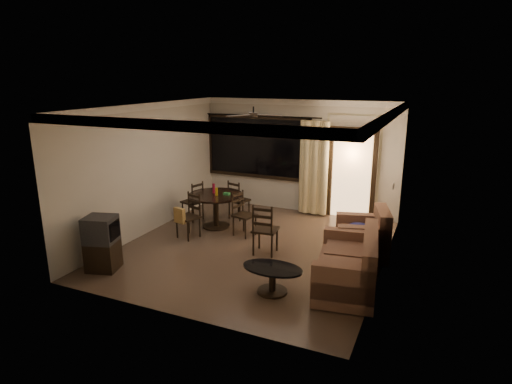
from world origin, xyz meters
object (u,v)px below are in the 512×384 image
at_px(tv_cabinet, 102,243).
at_px(side_chair, 265,239).
at_px(dining_chair_south, 188,224).
at_px(armchair, 365,238).
at_px(dining_table, 216,201).
at_px(dining_chair_north, 239,207).
at_px(dining_chair_west, 193,208).
at_px(sofa, 351,267).
at_px(coffee_table, 272,276).
at_px(dining_chair_east, 244,223).

xyz_separation_m(tv_cabinet, side_chair, (2.36, 1.81, -0.19)).
height_order(dining_chair_south, tv_cabinet, tv_cabinet).
height_order(tv_cabinet, armchair, tv_cabinet).
bearing_deg(dining_chair_south, dining_table, 89.90).
height_order(dining_chair_south, dining_chair_north, same).
bearing_deg(dining_chair_west, side_chair, 78.54).
xyz_separation_m(sofa, side_chair, (-1.80, 0.74, -0.06)).
xyz_separation_m(tv_cabinet, coffee_table, (3.06, 0.43, -0.21)).
bearing_deg(dining_chair_south, side_chair, 11.03).
distance_m(dining_chair_north, coffee_table, 3.75).
relative_size(armchair, coffee_table, 1.17).
bearing_deg(dining_chair_west, dining_chair_east, 89.42).
height_order(dining_table, side_chair, side_chair).
relative_size(dining_chair_south, side_chair, 0.93).
xyz_separation_m(tv_cabinet, sofa, (4.16, 1.07, -0.13)).
distance_m(dining_chair_north, side_chair, 2.22).
relative_size(dining_table, dining_chair_north, 1.30).
height_order(dining_chair_west, sofa, dining_chair_west).
distance_m(sofa, armchair, 1.34).
bearing_deg(dining_chair_south, dining_chair_north, 90.00).
distance_m(armchair, side_chair, 1.89).
relative_size(dining_chair_north, armchair, 0.83).
bearing_deg(dining_chair_north, dining_chair_south, 90.00).
bearing_deg(side_chair, sofa, 152.11).
relative_size(dining_chair_west, dining_chair_north, 1.00).
bearing_deg(coffee_table, armchair, 61.23).
xyz_separation_m(dining_chair_west, coffee_table, (3.05, -2.56, 0.01)).
distance_m(dining_table, dining_chair_north, 0.85).
distance_m(coffee_table, side_chair, 1.56).
height_order(tv_cabinet, coffee_table, tv_cabinet).
height_order(dining_table, coffee_table, dining_table).
xyz_separation_m(dining_chair_north, armchair, (3.20, -1.12, 0.11)).
distance_m(tv_cabinet, coffee_table, 3.10).
height_order(sofa, coffee_table, sofa).
relative_size(dining_chair_south, sofa, 0.52).
distance_m(dining_chair_south, tv_cabinet, 2.02).
xyz_separation_m(dining_chair_east, armchair, (2.59, -0.14, 0.11)).
bearing_deg(tv_cabinet, dining_chair_north, 58.42).
height_order(dining_table, dining_chair_east, dining_table).
bearing_deg(dining_chair_south, tv_cabinet, -90.29).
bearing_deg(dining_chair_west, dining_table, 88.88).
relative_size(sofa, side_chair, 1.79).
distance_m(tv_cabinet, armchair, 4.80).
xyz_separation_m(dining_table, coffee_table, (2.31, -2.35, -0.32)).
relative_size(dining_chair_east, tv_cabinet, 0.96).
relative_size(dining_chair_east, coffee_table, 0.96).
bearing_deg(sofa, armchair, 82.19).
xyz_separation_m(dining_chair_north, tv_cabinet, (-0.96, -3.53, 0.21)).
height_order(armchair, side_chair, side_chair).
relative_size(dining_chair_east, dining_chair_north, 1.00).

